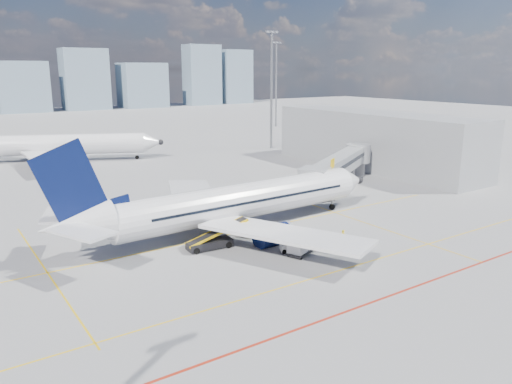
% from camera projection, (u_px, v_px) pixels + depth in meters
% --- Properties ---
extents(ground, '(420.00, 420.00, 0.00)m').
position_uv_depth(ground, '(284.00, 254.00, 48.26)').
color(ground, gray).
rests_on(ground, ground).
extents(apron_markings, '(90.00, 35.12, 0.01)m').
position_uv_depth(apron_markings, '(305.00, 268.00, 44.80)').
color(apron_markings, gold).
rests_on(apron_markings, ground).
extents(jet_bridge, '(23.55, 15.78, 6.30)m').
position_uv_depth(jet_bridge, '(342.00, 164.00, 73.74)').
color(jet_bridge, gray).
rests_on(jet_bridge, ground).
extents(terminal_block, '(10.00, 42.00, 10.00)m').
position_uv_depth(terminal_block, '(374.00, 140.00, 89.69)').
color(terminal_block, gray).
rests_on(terminal_block, ground).
extents(floodlight_mast_ne, '(3.20, 0.61, 25.45)m').
position_uv_depth(floodlight_mast_ne, '(271.00, 87.00, 109.90)').
color(floodlight_mast_ne, gray).
rests_on(floodlight_mast_ne, ground).
extents(floodlight_mast_far, '(3.20, 0.61, 25.45)m').
position_uv_depth(floodlight_mast_far, '(276.00, 82.00, 152.73)').
color(floodlight_mast_far, gray).
rests_on(floodlight_mast_far, ground).
extents(distant_skyline, '(246.97, 14.84, 30.88)m').
position_uv_depth(distant_skyline, '(8.00, 83.00, 200.66)').
color(distant_skyline, slate).
rests_on(distant_skyline, ground).
extents(main_aircraft, '(40.58, 35.35, 11.82)m').
position_uv_depth(main_aircraft, '(231.00, 204.00, 54.05)').
color(main_aircraft, silver).
rests_on(main_aircraft, ground).
extents(second_aircraft, '(38.37, 32.37, 11.88)m').
position_uv_depth(second_aircraft, '(54.00, 145.00, 95.93)').
color(second_aircraft, silver).
rests_on(second_aircraft, ground).
extents(baggage_tug, '(2.16, 1.78, 1.32)m').
position_uv_depth(baggage_tug, '(289.00, 246.00, 48.67)').
color(baggage_tug, silver).
rests_on(baggage_tug, ground).
extents(cargo_dolly, '(3.92, 2.80, 1.97)m').
position_uv_depth(cargo_dolly, '(302.00, 243.00, 48.11)').
color(cargo_dolly, black).
rests_on(cargo_dolly, ground).
extents(belt_loader, '(6.59, 2.08, 2.66)m').
position_uv_depth(belt_loader, '(211.00, 242.00, 49.63)').
color(belt_loader, black).
rests_on(belt_loader, ground).
extents(ramp_worker, '(0.39, 0.57, 1.50)m').
position_uv_depth(ramp_worker, '(343.00, 237.00, 50.97)').
color(ramp_worker, yellow).
rests_on(ramp_worker, ground).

